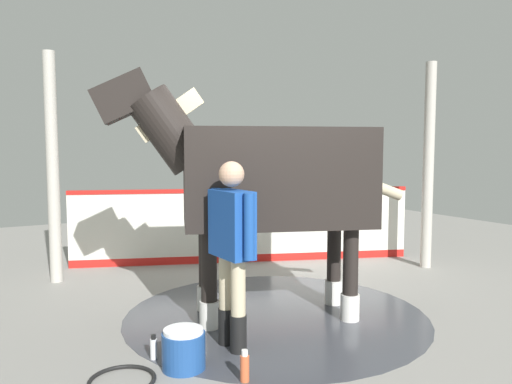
{
  "coord_description": "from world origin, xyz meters",
  "views": [
    {
      "loc": [
        -2.89,
        -4.57,
        1.81
      ],
      "look_at": [
        -0.55,
        -0.37,
        1.38
      ],
      "focal_mm": 34.86,
      "sensor_mm": 36.0,
      "label": 1
    }
  ],
  "objects_px": {
    "handler": "(232,241)",
    "horse": "(266,178)",
    "bottle_spray": "(245,367)",
    "bottle_shampoo": "(154,348)",
    "wash_bucket": "(184,349)",
    "hose_coil": "(122,380)"
  },
  "relations": [
    {
      "from": "horse",
      "to": "bottle_shampoo",
      "type": "distance_m",
      "value": 2.04
    },
    {
      "from": "wash_bucket",
      "to": "hose_coil",
      "type": "distance_m",
      "value": 0.53
    },
    {
      "from": "handler",
      "to": "hose_coil",
      "type": "bearing_deg",
      "value": -173.15
    },
    {
      "from": "handler",
      "to": "wash_bucket",
      "type": "height_order",
      "value": "handler"
    },
    {
      "from": "handler",
      "to": "bottle_shampoo",
      "type": "relative_size",
      "value": 7.83
    },
    {
      "from": "wash_bucket",
      "to": "bottle_spray",
      "type": "distance_m",
      "value": 0.56
    },
    {
      "from": "bottle_shampoo",
      "to": "hose_coil",
      "type": "xyz_separation_m",
      "value": [
        -0.35,
        -0.3,
        -0.08
      ]
    },
    {
      "from": "horse",
      "to": "wash_bucket",
      "type": "distance_m",
      "value": 1.98
    },
    {
      "from": "horse",
      "to": "hose_coil",
      "type": "height_order",
      "value": "horse"
    },
    {
      "from": "horse",
      "to": "hose_coil",
      "type": "distance_m",
      "value": 2.42
    },
    {
      "from": "horse",
      "to": "bottle_spray",
      "type": "height_order",
      "value": "horse"
    },
    {
      "from": "bottle_shampoo",
      "to": "bottle_spray",
      "type": "bearing_deg",
      "value": -56.47
    },
    {
      "from": "handler",
      "to": "bottle_spray",
      "type": "xyz_separation_m",
      "value": [
        -0.21,
        -0.63,
        -0.86
      ]
    },
    {
      "from": "hose_coil",
      "to": "bottle_shampoo",
      "type": "bearing_deg",
      "value": 40.63
    },
    {
      "from": "horse",
      "to": "handler",
      "type": "xyz_separation_m",
      "value": [
        -0.7,
        -0.61,
        -0.51
      ]
    },
    {
      "from": "handler",
      "to": "wash_bucket",
      "type": "bearing_deg",
      "value": -164.02
    },
    {
      "from": "handler",
      "to": "horse",
      "type": "bearing_deg",
      "value": 37.31
    },
    {
      "from": "wash_bucket",
      "to": "hose_coil",
      "type": "xyz_separation_m",
      "value": [
        -0.51,
        0.0,
        -0.15
      ]
    },
    {
      "from": "handler",
      "to": "wash_bucket",
      "type": "xyz_separation_m",
      "value": [
        -0.54,
        -0.19,
        -0.81
      ]
    },
    {
      "from": "wash_bucket",
      "to": "hose_coil",
      "type": "relative_size",
      "value": 0.68
    },
    {
      "from": "horse",
      "to": "bottle_shampoo",
      "type": "xyz_separation_m",
      "value": [
        -1.4,
        -0.5,
        -1.39
      ]
    },
    {
      "from": "handler",
      "to": "hose_coil",
      "type": "relative_size",
      "value": 3.23
    }
  ]
}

